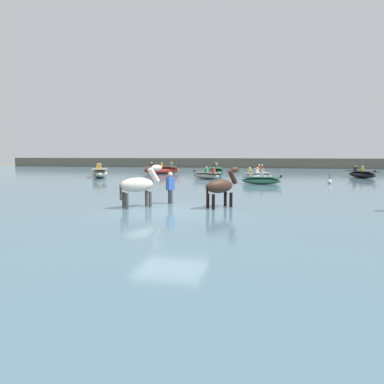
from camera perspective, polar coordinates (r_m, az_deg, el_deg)
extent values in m
plane|color=#666051|center=(12.21, -3.63, -4.69)|extent=(120.00, 120.00, 0.00)
cube|color=#476675|center=(21.88, 3.51, 0.64)|extent=(90.00, 90.00, 0.32)
ellipsoid|color=#382319|center=(12.78, 4.72, 0.99)|extent=(1.17, 1.29, 0.52)
cylinder|color=black|center=(13.28, 5.67, -1.87)|extent=(0.12, 0.12, 0.88)
cylinder|color=black|center=(13.06, 6.62, -2.02)|extent=(0.12, 0.12, 0.88)
cylinder|color=black|center=(12.67, 2.70, -2.24)|extent=(0.12, 0.12, 0.88)
cylinder|color=black|center=(12.44, 3.64, -2.41)|extent=(0.12, 0.12, 0.88)
cylinder|color=#382319|center=(13.23, 6.90, 2.57)|extent=(0.46, 0.50, 0.60)
ellipsoid|color=#382319|center=(13.30, 7.31, 3.77)|extent=(0.43, 0.46, 0.22)
cylinder|color=black|center=(12.39, 2.61, -0.28)|extent=(0.08, 0.08, 0.56)
ellipsoid|color=beige|center=(12.96, -9.36, 1.23)|extent=(1.29, 1.29, 0.54)
cylinder|color=#45423C|center=(13.39, -7.72, -1.74)|extent=(0.13, 0.13, 0.92)
cylinder|color=#45423C|center=(13.10, -7.11, -1.92)|extent=(0.13, 0.13, 0.92)
cylinder|color=#45423C|center=(13.01, -11.51, -2.05)|extent=(0.13, 0.13, 0.92)
cylinder|color=#45423C|center=(12.71, -10.97, -2.23)|extent=(0.13, 0.13, 0.92)
cylinder|color=beige|center=(13.24, -6.55, 2.86)|extent=(0.50, 0.51, 0.62)
ellipsoid|color=beige|center=(13.28, -6.04, 4.12)|extent=(0.47, 0.47, 0.23)
cylinder|color=#45423C|center=(12.74, -12.00, -0.05)|extent=(0.09, 0.09, 0.58)
ellipsoid|color=black|center=(32.78, 26.89, 2.63)|extent=(2.18, 3.32, 0.55)
cube|color=black|center=(32.77, 26.92, 3.14)|extent=(2.10, 3.19, 0.04)
cube|color=black|center=(31.57, 28.64, 3.09)|extent=(0.19, 0.17, 0.18)
cube|color=#232328|center=(33.46, 25.98, 3.53)|extent=(0.27, 0.31, 0.30)
sphere|color=#A37556|center=(33.45, 26.00, 3.95)|extent=(0.18, 0.18, 0.18)
cube|color=gold|center=(32.77, 26.95, 3.44)|extent=(0.27, 0.31, 0.30)
sphere|color=beige|center=(32.76, 26.97, 3.86)|extent=(0.18, 0.18, 0.18)
ellipsoid|color=silver|center=(28.26, 11.07, 2.64)|extent=(2.57, 1.82, 0.48)
cube|color=gray|center=(28.25, 11.08, 3.17)|extent=(2.47, 1.75, 0.04)
cube|color=gold|center=(28.01, 9.77, 3.52)|extent=(0.31, 0.27, 0.30)
sphere|color=beige|center=(28.00, 9.78, 4.01)|extent=(0.18, 0.18, 0.18)
cube|color=white|center=(28.28, 11.04, 3.52)|extent=(0.31, 0.27, 0.30)
sphere|color=beige|center=(28.27, 11.05, 4.01)|extent=(0.18, 0.18, 0.18)
ellipsoid|color=#337556|center=(23.55, 11.74, 1.87)|extent=(2.71, 0.92, 0.45)
cube|color=#1E4634|center=(23.54, 11.75, 2.46)|extent=(2.60, 0.88, 0.04)
cube|color=black|center=(23.60, 14.88, 2.57)|extent=(0.13, 0.16, 0.18)
cube|color=white|center=(23.61, 9.93, 2.93)|extent=(0.27, 0.19, 0.30)
sphere|color=#A37556|center=(23.60, 9.94, 3.51)|extent=(0.18, 0.18, 0.18)
cube|color=white|center=(23.50, 11.76, 2.87)|extent=(0.27, 0.19, 0.30)
sphere|color=tan|center=(23.49, 11.78, 3.46)|extent=(0.18, 0.18, 0.18)
ellipsoid|color=silver|center=(35.39, 11.40, 3.40)|extent=(1.30, 2.74, 0.52)
cube|color=gray|center=(35.38, 11.41, 3.85)|extent=(1.25, 2.63, 0.04)
cube|color=black|center=(36.63, 11.17, 4.05)|extent=(0.18, 0.14, 0.18)
cube|color=red|center=(34.66, 11.78, 4.07)|extent=(0.21, 0.28, 0.30)
sphere|color=beige|center=(34.65, 11.79, 4.47)|extent=(0.18, 0.18, 0.18)
cube|color=red|center=(35.36, 11.35, 4.13)|extent=(0.21, 0.28, 0.30)
sphere|color=beige|center=(35.36, 11.36, 4.52)|extent=(0.18, 0.18, 0.18)
ellipsoid|color=#337556|center=(32.91, 4.09, 3.45)|extent=(2.44, 4.01, 0.71)
cube|color=#1E4634|center=(32.89, 4.10, 4.10)|extent=(2.34, 3.85, 0.04)
cube|color=black|center=(34.68, 3.54, 4.34)|extent=(0.19, 0.17, 0.18)
cube|color=#388E51|center=(31.81, 4.16, 4.33)|extent=(0.25, 0.30, 0.30)
sphere|color=#A37556|center=(31.80, 4.16, 4.76)|extent=(0.18, 0.18, 0.18)
cube|color=white|center=(32.89, 4.18, 4.40)|extent=(0.25, 0.30, 0.30)
sphere|color=beige|center=(32.89, 4.18, 4.82)|extent=(0.18, 0.18, 0.18)
cube|color=#232328|center=(33.95, 3.97, 4.46)|extent=(0.25, 0.30, 0.30)
sphere|color=#A37556|center=(33.95, 3.98, 4.87)|extent=(0.18, 0.18, 0.18)
ellipsoid|color=#B2AD9E|center=(31.02, -15.39, 3.09)|extent=(3.01, 4.19, 0.73)
cube|color=slate|center=(31.00, -15.41, 3.80)|extent=(2.89, 4.02, 0.04)
cube|color=gold|center=(29.87, -15.77, 4.03)|extent=(0.28, 0.31, 0.30)
sphere|color=#A37556|center=(29.86, -15.78, 4.49)|extent=(0.18, 0.18, 0.18)
cube|color=gold|center=(30.99, -15.30, 4.12)|extent=(0.28, 0.31, 0.30)
sphere|color=tan|center=(30.98, -15.31, 4.57)|extent=(0.18, 0.18, 0.18)
cube|color=red|center=(32.12, -15.56, 4.19)|extent=(0.28, 0.31, 0.30)
sphere|color=tan|center=(32.11, -15.57, 4.61)|extent=(0.18, 0.18, 0.18)
ellipsoid|color=#B2AD9E|center=(28.12, 2.40, 2.76)|extent=(2.79, 2.15, 0.50)
cube|color=slate|center=(28.11, 2.40, 3.30)|extent=(2.68, 2.06, 0.04)
cube|color=black|center=(28.96, 0.43, 3.54)|extent=(0.18, 0.20, 0.18)
cube|color=red|center=(27.67, 3.70, 3.60)|extent=(0.32, 0.29, 0.30)
sphere|color=#A37556|center=(27.66, 3.70, 4.10)|extent=(0.18, 0.18, 0.18)
cube|color=#388E51|center=(28.14, 2.47, 3.65)|extent=(0.32, 0.29, 0.30)
sphere|color=beige|center=(28.13, 2.47, 4.14)|extent=(0.18, 0.18, 0.18)
ellipsoid|color=#BC382D|center=(35.34, -5.17, 3.66)|extent=(3.98, 2.69, 0.72)
cube|color=maroon|center=(35.33, -5.18, 4.28)|extent=(3.82, 2.59, 0.04)
cube|color=black|center=(35.56, -2.27, 4.42)|extent=(0.17, 0.19, 0.18)
cube|color=#232328|center=(35.20, -6.89, 4.53)|extent=(0.31, 0.27, 0.30)
sphere|color=tan|center=(35.19, -6.89, 4.92)|extent=(0.18, 0.18, 0.18)
cube|color=gold|center=(35.19, -5.16, 4.55)|extent=(0.31, 0.27, 0.30)
sphere|color=beige|center=(35.19, -5.16, 4.94)|extent=(0.18, 0.18, 0.18)
cube|color=#388E51|center=(35.47, -3.48, 4.57)|extent=(0.31, 0.27, 0.30)
sphere|color=tan|center=(35.46, -3.49, 4.96)|extent=(0.18, 0.18, 0.18)
cylinder|color=#383842|center=(13.98, -3.69, -1.45)|extent=(0.20, 0.20, 0.88)
cube|color=#3356A8|center=(13.90, -3.71, 1.45)|extent=(0.34, 0.38, 0.54)
sphere|color=beige|center=(13.88, -3.72, 3.02)|extent=(0.20, 0.20, 0.20)
sphere|color=silver|center=(25.18, 22.31, 1.63)|extent=(0.30, 0.30, 0.30)
cylinder|color=black|center=(25.15, 22.35, 2.41)|extent=(0.04, 0.04, 0.39)
cube|color=#605B4C|center=(52.96, 8.67, 4.73)|extent=(80.00, 2.40, 1.78)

